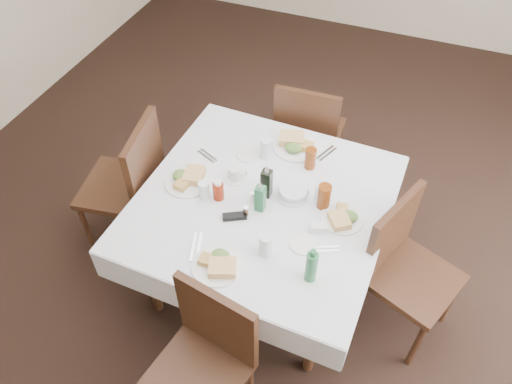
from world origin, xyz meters
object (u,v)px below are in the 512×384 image
at_px(oil_cruet_dark, 267,182).
at_px(ketchup_bottle, 218,190).
at_px(green_bottle, 311,266).
at_px(chair_east, 403,262).
at_px(water_n, 266,148).
at_px(water_w, 204,190).
at_px(chair_north, 308,131).
at_px(bread_basket, 293,193).
at_px(chair_west, 132,180).
at_px(water_e, 321,194).
at_px(coffee_mug, 235,174).
at_px(water_s, 266,244).
at_px(oil_cruet_green, 260,197).
at_px(dining_table, 263,208).
at_px(chair_south, 206,355).

height_order(oil_cruet_dark, ketchup_bottle, oil_cruet_dark).
bearing_deg(oil_cruet_dark, green_bottle, -48.47).
height_order(chair_east, water_n, chair_east).
bearing_deg(water_w, chair_north, 72.33).
bearing_deg(chair_north, water_w, -107.67).
distance_m(bread_basket, green_bottle, 0.59).
relative_size(chair_north, water_w, 8.36).
bearing_deg(green_bottle, chair_west, 162.71).
relative_size(water_w, bread_basket, 0.63).
bearing_deg(water_e, coffee_mug, 179.91).
bearing_deg(water_s, oil_cruet_green, 116.29).
relative_size(water_n, water_s, 0.99).
distance_m(dining_table, water_n, 0.41).
bearing_deg(oil_cruet_dark, dining_table, -92.89).
relative_size(chair_north, bread_basket, 5.23).
xyz_separation_m(chair_east, green_bottle, (-0.45, -0.44, 0.30)).
bearing_deg(bread_basket, coffee_mug, 178.75).
bearing_deg(water_e, green_bottle, -79.47).
height_order(chair_east, ketchup_bottle, chair_east).
height_order(dining_table, chair_east, chair_east).
bearing_deg(dining_table, chair_north, 89.94).
distance_m(water_n, water_s, 0.77).
relative_size(chair_north, chair_south, 1.02).
distance_m(chair_west, water_w, 0.65).
distance_m(dining_table, chair_east, 0.88).
height_order(water_s, green_bottle, green_bottle).
xyz_separation_m(bread_basket, ketchup_bottle, (-0.41, -0.17, 0.04)).
bearing_deg(ketchup_bottle, bread_basket, 23.25).
xyz_separation_m(water_n, water_e, (0.44, -0.26, 0.00)).
relative_size(chair_south, water_w, 8.21).
distance_m(oil_cruet_dark, ketchup_bottle, 0.29).
relative_size(chair_south, green_bottle, 4.11).
bearing_deg(oil_cruet_dark, oil_cruet_green, -86.81).
bearing_deg(chair_north, oil_cruet_green, -89.54).
xyz_separation_m(chair_west, coffee_mug, (0.71, 0.11, 0.21)).
relative_size(oil_cruet_dark, coffee_mug, 1.75).
distance_m(dining_table, chair_south, 0.93).
relative_size(water_n, oil_cruet_green, 0.60).
relative_size(water_s, oil_cruet_dark, 0.56).
bearing_deg(chair_west, bread_basket, 5.17).
relative_size(chair_north, green_bottle, 4.19).
xyz_separation_m(dining_table, coffee_mug, (-0.22, 0.10, 0.12)).
xyz_separation_m(water_w, oil_cruet_dark, (0.34, 0.15, 0.05)).
bearing_deg(water_s, chair_south, -100.46).
bearing_deg(bread_basket, water_w, -157.81).
bearing_deg(dining_table, chair_west, -179.79).
relative_size(water_n, water_w, 1.15).
relative_size(dining_table, ketchup_bottle, 10.61).
height_order(oil_cruet_green, ketchup_bottle, oil_cruet_green).
relative_size(dining_table, chair_north, 1.52).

